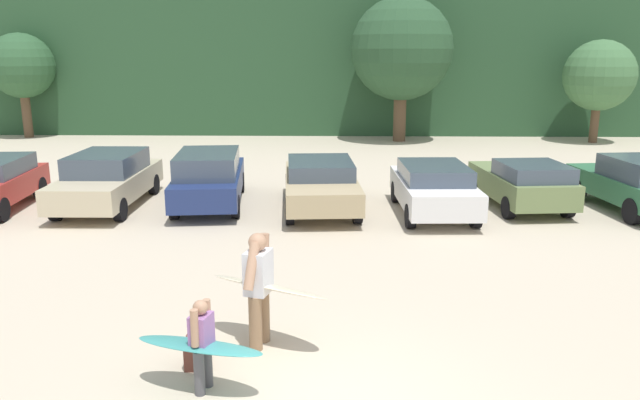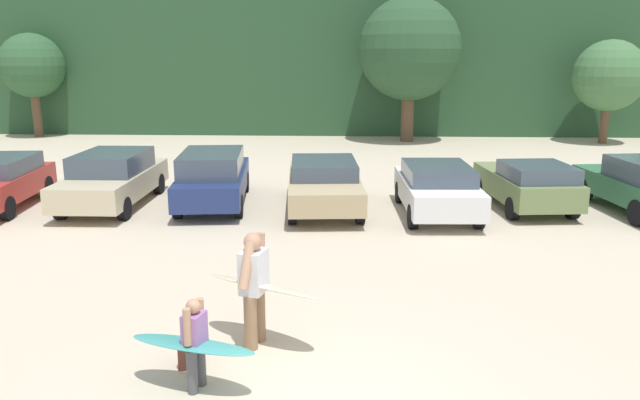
% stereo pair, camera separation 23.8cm
% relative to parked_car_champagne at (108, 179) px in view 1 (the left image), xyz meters
% --- Properties ---
extents(hillside_ridge, '(108.00, 12.00, 8.72)m').
position_rel_parked_car_champagne_xyz_m(hillside_ridge, '(6.35, 21.29, 3.56)').
color(hillside_ridge, '#284C2D').
rests_on(hillside_ridge, ground_plane).
extents(tree_ridge_back, '(3.25, 3.25, 5.27)m').
position_rel_parked_car_champagne_xyz_m(tree_ridge_back, '(-9.44, 14.42, 2.81)').
color(tree_ridge_back, brown).
rests_on(tree_ridge_back, ground_plane).
extents(tree_center_right, '(4.92, 4.92, 6.91)m').
position_rel_parked_car_champagne_xyz_m(tree_center_right, '(9.63, 13.51, 3.63)').
color(tree_center_right, brown).
rests_on(tree_center_right, ground_plane).
extents(tree_left, '(3.35, 3.35, 4.90)m').
position_rel_parked_car_champagne_xyz_m(tree_left, '(19.05, 13.22, 2.41)').
color(tree_left, brown).
rests_on(tree_left, ground_plane).
extents(parked_car_champagne, '(1.95, 4.79, 1.53)m').
position_rel_parked_car_champagne_xyz_m(parked_car_champagne, '(0.00, 0.00, 0.00)').
color(parked_car_champagne, beige).
rests_on(parked_car_champagne, ground_plane).
extents(parked_car_navy, '(2.28, 4.93, 1.58)m').
position_rel_parked_car_champagne_xyz_m(parked_car_navy, '(2.86, 0.15, 0.03)').
color(parked_car_navy, navy).
rests_on(parked_car_navy, ground_plane).
extents(parked_car_tan, '(2.29, 4.93, 1.36)m').
position_rel_parked_car_champagne_xyz_m(parked_car_tan, '(6.04, -0.11, -0.05)').
color(parked_car_tan, tan).
rests_on(parked_car_tan, ground_plane).
extents(parked_car_white, '(1.98, 4.21, 1.37)m').
position_rel_parked_car_champagne_xyz_m(parked_car_white, '(9.11, -0.66, -0.05)').
color(parked_car_white, white).
rests_on(parked_car_white, ground_plane).
extents(parked_car_olive_green, '(2.16, 4.09, 1.38)m').
position_rel_parked_car_champagne_xyz_m(parked_car_olive_green, '(11.73, 0.11, -0.07)').
color(parked_car_olive_green, '#6B7F4C').
rests_on(parked_car_olive_green, ground_plane).
extents(parked_car_forest_green, '(2.32, 4.38, 1.53)m').
position_rel_parked_car_champagne_xyz_m(parked_car_forest_green, '(14.73, -0.23, 0.00)').
color(parked_car_forest_green, '#2D6642').
rests_on(parked_car_forest_green, ground_plane).
extents(person_adult, '(0.42, 0.80, 1.75)m').
position_rel_parked_car_champagne_xyz_m(person_adult, '(5.33, -8.45, 0.19)').
color(person_adult, '#8C6B4C').
rests_on(person_adult, ground_plane).
extents(person_child, '(0.30, 0.45, 1.25)m').
position_rel_parked_car_champagne_xyz_m(person_child, '(4.76, -9.73, -0.09)').
color(person_child, '#4C4C51').
rests_on(person_child, ground_plane).
extents(surfboard_cream, '(2.00, 1.40, 0.25)m').
position_rel_parked_car_champagne_xyz_m(surfboard_cream, '(5.47, -8.39, 0.11)').
color(surfboard_cream, beige).
extents(surfboard_teal, '(1.80, 0.93, 0.13)m').
position_rel_parked_car_champagne_xyz_m(surfboard_teal, '(4.73, -9.74, -0.16)').
color(surfboard_teal, teal).
extents(backpack_dropped, '(0.24, 0.34, 0.45)m').
position_rel_parked_car_champagne_xyz_m(backpack_dropped, '(4.51, -9.13, -0.57)').
color(backpack_dropped, '#592D23').
rests_on(backpack_dropped, ground_plane).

